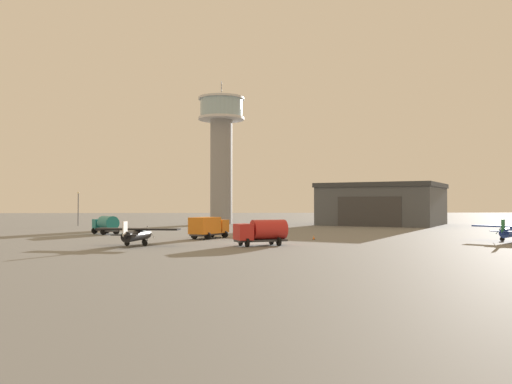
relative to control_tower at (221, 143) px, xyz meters
The scene contains 11 objects.
ground_plane 63.41m from the control_tower, 86.09° to the right, with size 400.00×400.00×0.00m, color slate.
control_tower is the anchor object (origin of this frame).
hangar 40.96m from the control_tower, 11.15° to the right, with size 34.25×33.61×9.50m.
airplane_blue 73.49m from the control_tower, 58.09° to the right, with size 7.94×8.23×2.95m.
airplane_black 67.33m from the control_tower, 98.65° to the right, with size 10.09×7.88×2.97m.
truck_box_orange 55.01m from the control_tower, 91.86° to the right, with size 5.72×6.89×3.02m.
truck_fuel_tanker_teal 48.14m from the control_tower, 114.29° to the right, with size 5.20×6.23×2.94m.
truck_fuel_tanker_red 67.31m from the control_tower, 85.70° to the right, with size 6.50×4.34×3.04m.
light_post_east 35.98m from the control_tower, 163.36° to the right, with size 0.44×0.44×7.50m.
traffic_cone_near_left 58.66m from the control_tower, 81.35° to the right, with size 0.36×0.36×0.73m.
traffic_cone_near_right 59.60m from the control_tower, 76.93° to the right, with size 0.36×0.36×0.59m.
Camera 1 is at (-3.90, -64.93, 4.98)m, focal length 36.28 mm.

